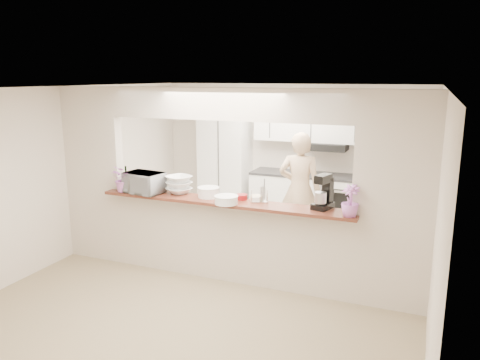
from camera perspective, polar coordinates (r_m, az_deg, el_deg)
The scene contains 19 objects.
floor at distance 6.36m, azimuth -1.76°, elevation -11.91°, with size 6.00×6.00×0.00m, color tan.
tile_overlay at distance 7.70m, azimuth 2.96°, elevation -7.43°, with size 5.00×2.90×0.01m, color beige.
partition at distance 5.91m, azimuth -1.85°, elevation 1.30°, with size 5.00×0.15×2.50m.
bar_counter at distance 6.14m, azimuth -1.81°, elevation -7.03°, with size 3.40×0.38×1.09m.
kitchen_cabinets at distance 8.57m, azimuth 4.45°, elevation 1.35°, with size 3.15×0.62×2.25m.
refrigerator at distance 8.14m, azimuth 19.43°, elevation -0.83°, with size 0.75×0.70×1.70m, color #BCBCC2.
flower_left at distance 6.53m, azimuth -13.95°, elevation 0.15°, with size 0.33×0.28×0.37m, color #C568BB.
wine_bottle_a at distance 6.53m, azimuth -13.69°, elevation -0.36°, with size 0.06×0.06×0.32m.
wine_bottle_b at distance 6.52m, azimuth -13.69°, elevation -0.23°, with size 0.07×0.07×0.36m.
toaster_oven at distance 6.42m, azimuth -11.62°, elevation -0.33°, with size 0.51×0.35×0.28m, color #B1B2B7.
serving_bowls at distance 6.32m, azimuth -7.46°, elevation -0.59°, with size 0.32×0.32×0.24m, color white.
plate_stack_a at distance 6.11m, azimuth -3.86°, elevation -1.49°, with size 0.29×0.29×0.13m.
plate_stack_b at distance 5.77m, azimuth -1.69°, elevation -2.43°, with size 0.30×0.30×0.10m.
red_bowl at distance 5.98m, azimuth 0.23°, elevation -2.08°, with size 0.14×0.14×0.07m, color maroon.
tan_bowl at distance 5.91m, azimuth 2.03°, elevation -2.23°, with size 0.16×0.16×0.07m, color beige.
utensil_caddy at distance 5.86m, azimuth 2.39°, elevation -1.90°, with size 0.24×0.19×0.20m.
stand_mixer at distance 5.63m, azimuth 10.17°, elevation -1.60°, with size 0.25×0.32×0.42m.
flower_right at distance 5.37m, azimuth 13.30°, elevation -2.48°, with size 0.20×0.20×0.37m, color #B664BA.
person at distance 7.29m, azimuth 7.27°, elevation -1.28°, with size 0.66×0.43×1.81m, color tan.
Camera 1 is at (2.36, -5.29, 2.63)m, focal length 35.00 mm.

